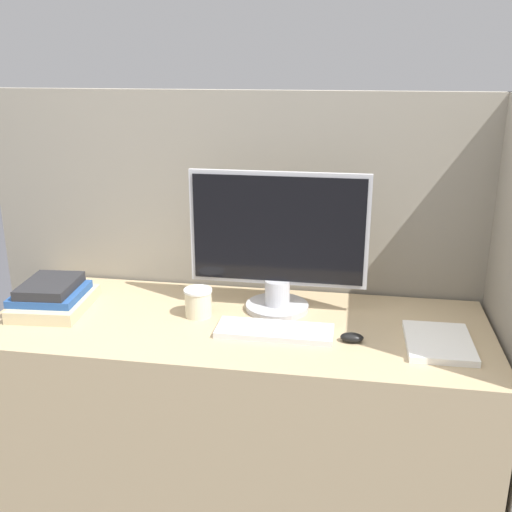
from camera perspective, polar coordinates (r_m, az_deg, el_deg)
The scene contains 9 objects.
cubicle_panel_rear at distance 2.35m, azimuth -0.08°, elevation -3.09°, with size 2.07×0.04×1.51m.
cubicle_panel_right at distance 2.08m, azimuth 22.85°, elevation -7.56°, with size 0.04×0.70×1.51m.
desk at distance 2.21m, azimuth -1.71°, elevation -15.41°, with size 1.67×0.64×0.77m.
monitor at distance 2.04m, azimuth 2.10°, elevation 0.94°, with size 0.61×0.22×0.49m.
keyboard at distance 1.94m, azimuth 1.79°, elevation -7.15°, with size 0.37×0.14×0.02m.
mouse at distance 1.90m, azimuth 9.12°, elevation -7.67°, with size 0.07×0.04×0.03m.
coffee_cup at distance 2.06m, azimuth -5.52°, elevation -4.43°, with size 0.10×0.10×0.10m.
book_stack at distance 2.23m, azimuth -18.82°, elevation -3.70°, with size 0.26×0.31×0.10m.
paper_pile at distance 1.94m, azimuth 17.01°, elevation -7.87°, with size 0.20×0.27×0.02m.
Camera 1 is at (0.37, -1.48, 1.61)m, focal length 42.00 mm.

